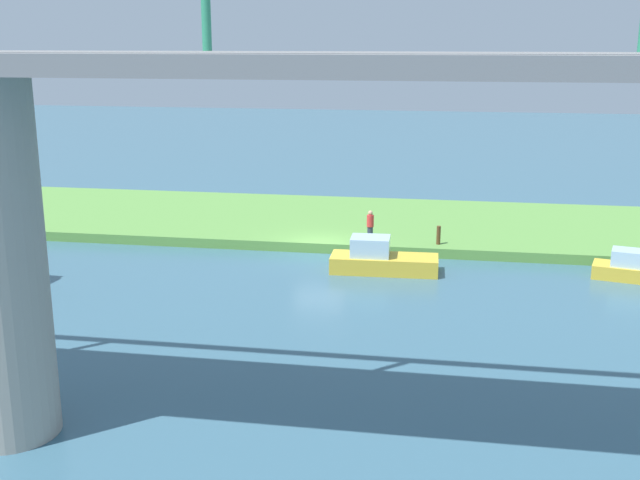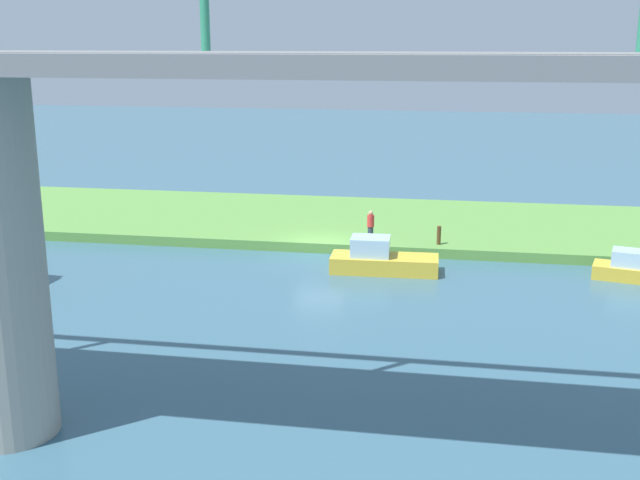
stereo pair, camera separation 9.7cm
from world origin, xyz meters
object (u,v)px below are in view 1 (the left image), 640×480
at_px(mooring_post, 439,235).
at_px(pontoon_yellow, 381,260).
at_px(person_on_bank, 370,224).
at_px(skiff_small, 637,270).

xyz_separation_m(mooring_post, pontoon_yellow, (2.52, 3.53, -0.38)).
relative_size(mooring_post, pontoon_yellow, 0.19).
bearing_deg(person_on_bank, pontoon_yellow, 102.38).
xyz_separation_m(person_on_bank, mooring_post, (-3.49, 0.90, -0.24)).
distance_m(person_on_bank, pontoon_yellow, 4.58).
distance_m(person_on_bank, skiff_small, 12.89).
xyz_separation_m(mooring_post, skiff_small, (-8.80, 2.90, -0.49)).
distance_m(pontoon_yellow, skiff_small, 11.34).
relative_size(pontoon_yellow, skiff_small, 1.17).
relative_size(person_on_bank, mooring_post, 1.50).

